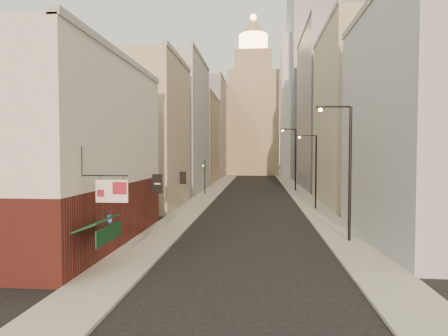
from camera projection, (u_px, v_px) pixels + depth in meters
ground at (244, 306)px, 14.62m from camera, size 360.00×360.00×0.00m
sidewalk_left at (221, 185)px, 69.94m from camera, size 3.00×140.00×0.15m
sidewalk_right at (291, 185)px, 68.75m from camera, size 3.00×140.00×0.15m
near_building_left at (81, 153)px, 24.34m from camera, size 8.30×23.04×12.30m
left_bldg_beige at (145, 135)px, 41.27m from camera, size 8.00×12.00×16.00m
left_bldg_grey at (176, 127)px, 57.11m from camera, size 8.00×16.00×20.00m
left_bldg_tan at (196, 141)px, 75.08m from camera, size 8.00×18.00×17.00m
left_bldg_wingrid at (209, 129)px, 94.84m from camera, size 8.00×20.00×24.00m
right_bldg_grey at (429, 123)px, 25.14m from camera, size 8.00×16.00×16.00m
right_bldg_beige at (358, 118)px, 42.97m from camera, size 8.00×16.00×20.00m
right_bldg_wingrid at (327, 111)px, 62.75m from camera, size 8.00×20.00×26.00m
highrise at (332, 71)px, 89.55m from camera, size 21.00×23.00×51.20m
clock_tower at (253, 112)px, 105.54m from camera, size 14.00×14.00×44.90m
white_tower at (298, 101)px, 90.57m from camera, size 8.00×8.00×41.50m
streetlamp_near at (347, 165)px, 24.78m from camera, size 2.39×0.44×9.10m
streetlamp_mid at (314, 167)px, 39.14m from camera, size 2.06×0.21×7.86m
streetlamp_far at (294, 156)px, 57.85m from camera, size 2.51×0.80×9.73m
traffic_light_left at (205, 171)px, 53.21m from camera, size 0.55×0.44×5.00m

